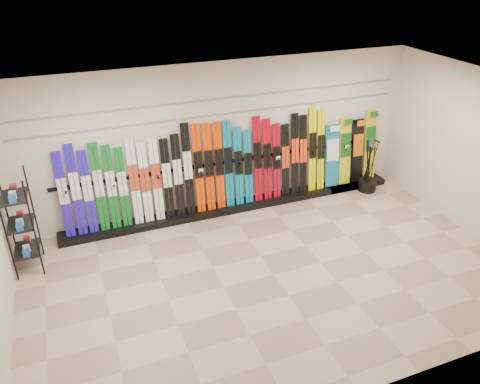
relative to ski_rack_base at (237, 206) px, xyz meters
name	(u,v)px	position (x,y,z in m)	size (l,w,h in m)	color
floor	(274,275)	(-0.22, -2.28, -0.06)	(8.00, 8.00, 0.00)	gray
back_wall	(222,138)	(-0.22, 0.22, 1.44)	(8.00, 8.00, 0.00)	beige
right_wall	(480,157)	(3.78, -2.28, 1.44)	(5.00, 5.00, 0.00)	beige
ceiling	(281,98)	(-0.22, -2.28, 2.94)	(8.00, 8.00, 0.00)	silver
ski_rack_base	(237,206)	(0.00, 0.00, 0.00)	(8.00, 0.40, 0.12)	black
skis	(205,171)	(-0.65, 0.05, 0.89)	(5.37, 0.25, 1.83)	#2312B6
snowboards	(351,151)	(2.70, 0.07, 0.79)	(1.26, 0.24, 1.57)	#14728C
accessory_rack	(21,223)	(-3.97, -0.58, 0.80)	(0.40, 0.60, 1.73)	black
pole_bin	(367,185)	(2.98, -0.28, 0.07)	(0.40, 0.40, 0.25)	black
ski_poles	(369,166)	(2.93, -0.30, 0.55)	(0.25, 0.39, 1.18)	black
slatwall_rail_0	(222,114)	(-0.22, 0.20, 1.94)	(7.60, 0.02, 0.03)	gray
slatwall_rail_1	(222,99)	(-0.22, 0.20, 2.24)	(7.60, 0.02, 0.03)	gray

